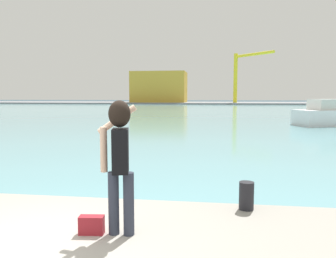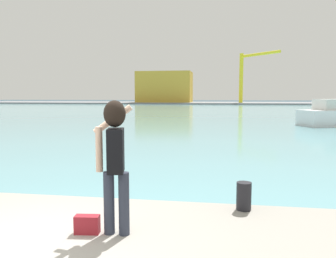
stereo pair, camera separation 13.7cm
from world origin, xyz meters
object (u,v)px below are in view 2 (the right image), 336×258
warehouse_left (165,87)px  handbag (87,224)px  port_crane (247,71)px  person_photographer (115,153)px  harbor_bollard (244,196)px

warehouse_left → handbag: bearing=-81.0°
handbag → warehouse_left: (-14.26, 90.28, 3.97)m
handbag → port_crane: (7.73, 85.52, 7.91)m
handbag → person_photographer: bearing=7.3°
person_photographer → port_crane: 86.07m
port_crane → harbor_bollard: bearing=-93.8°
warehouse_left → port_crane: port_crane is taller
harbor_bollard → port_crane: size_ratio=0.03×
person_photographer → warehouse_left: size_ratio=0.12×
harbor_bollard → warehouse_left: warehouse_left is taller
port_crane → handbag: bearing=-95.2°
handbag → harbor_bollard: 2.44m
port_crane → person_photographer: bearing=-94.9°
harbor_bollard → warehouse_left: bearing=100.4°
person_photographer → port_crane: size_ratio=0.14×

